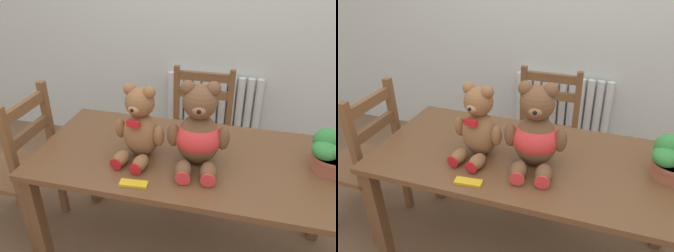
{
  "view_description": "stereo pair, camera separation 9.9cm",
  "coord_description": "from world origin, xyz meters",
  "views": [
    {
      "loc": [
        0.21,
        -0.98,
        1.62
      ],
      "look_at": [
        -0.11,
        0.32,
        0.88
      ],
      "focal_mm": 35.0,
      "sensor_mm": 36.0,
      "label": 1
    },
    {
      "loc": [
        0.31,
        -0.95,
        1.62
      ],
      "look_at": [
        -0.11,
        0.32,
        0.88
      ],
      "focal_mm": 35.0,
      "sensor_mm": 36.0,
      "label": 2
    }
  ],
  "objects": [
    {
      "name": "teddy_bear_right",
      "position": [
        0.03,
        0.31,
        0.87
      ],
      "size": [
        0.29,
        0.31,
        0.41
      ],
      "rotation": [
        0.0,
        0.0,
        3.25
      ],
      "color": "brown",
      "rests_on": "dining_table"
    },
    {
      "name": "teddy_bear_left",
      "position": [
        -0.25,
        0.31,
        0.86
      ],
      "size": [
        0.26,
        0.27,
        0.37
      ],
      "rotation": [
        0.0,
        0.0,
        2.99
      ],
      "color": "brown",
      "rests_on": "dining_table"
    },
    {
      "name": "radiator",
      "position": [
        -0.03,
        1.55,
        0.31
      ],
      "size": [
        0.8,
        0.1,
        0.7
      ],
      "color": "silver",
      "rests_on": "ground_plane"
    },
    {
      "name": "chocolate_bar",
      "position": [
        -0.21,
        0.08,
        0.71
      ],
      "size": [
        0.13,
        0.06,
        0.01
      ],
      "primitive_type": "cube",
      "rotation": [
        0.0,
        0.0,
        0.08
      ],
      "color": "gold",
      "rests_on": "dining_table"
    },
    {
      "name": "dining_table",
      "position": [
        0.0,
        0.36,
        0.61
      ],
      "size": [
        1.56,
        0.72,
        0.7
      ],
      "color": "brown",
      "rests_on": "ground_plane"
    },
    {
      "name": "wooden_chair_behind",
      "position": [
        -0.07,
        1.05,
        0.44
      ],
      "size": [
        0.43,
        0.44,
        0.88
      ],
      "rotation": [
        0.0,
        0.0,
        3.14
      ],
      "color": "brown",
      "rests_on": "ground_plane"
    },
    {
      "name": "potted_plant",
      "position": [
        0.64,
        0.4,
        0.8
      ],
      "size": [
        0.23,
        0.18,
        0.2
      ],
      "color": "#9E5138",
      "rests_on": "dining_table"
    },
    {
      "name": "wooden_chair_side",
      "position": [
        -1.02,
        0.34,
        0.46
      ],
      "size": [
        0.4,
        0.39,
        0.96
      ],
      "rotation": [
        0.0,
        0.0,
        1.57
      ],
      "color": "brown",
      "rests_on": "ground_plane"
    }
  ]
}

